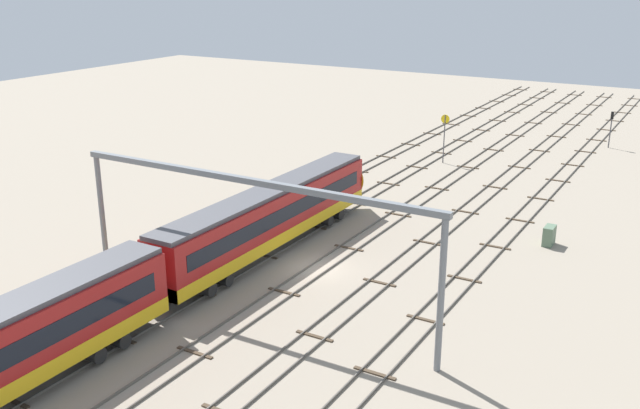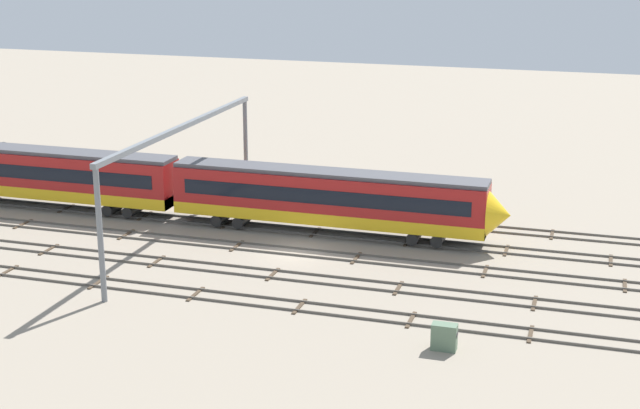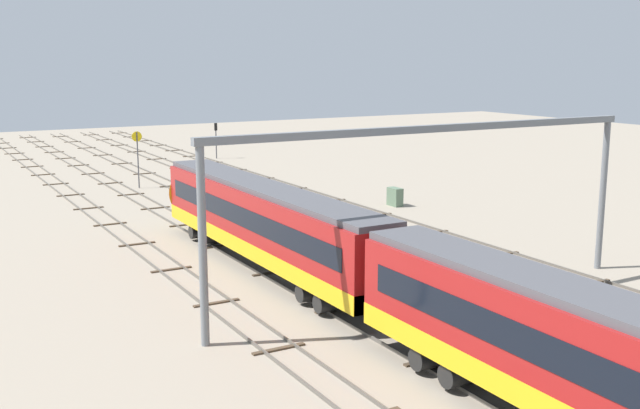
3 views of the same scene
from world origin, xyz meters
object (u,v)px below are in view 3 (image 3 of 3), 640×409
object	(u,v)px
overhead_gantry	(436,164)
relay_cabinet	(395,197)
speed_sign_mid_trackside	(138,151)
signal_light_trackside_approach	(216,135)

from	to	relation	value
overhead_gantry	relay_cabinet	world-z (taller)	overhead_gantry
overhead_gantry	speed_sign_mid_trackside	bearing A→B (deg)	4.43
speed_sign_mid_trackside	overhead_gantry	bearing A→B (deg)	-175.57
relay_cabinet	signal_light_trackside_approach	bearing A→B (deg)	2.32
signal_light_trackside_approach	overhead_gantry	bearing A→B (deg)	168.76
signal_light_trackside_approach	relay_cabinet	distance (m)	35.82
overhead_gantry	signal_light_trackside_approach	distance (m)	58.31
speed_sign_mid_trackside	relay_cabinet	size ratio (longest dim) A/B	3.54
speed_sign_mid_trackside	signal_light_trackside_approach	size ratio (longest dim) A/B	1.23
overhead_gantry	relay_cabinet	bearing A→B (deg)	-30.95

